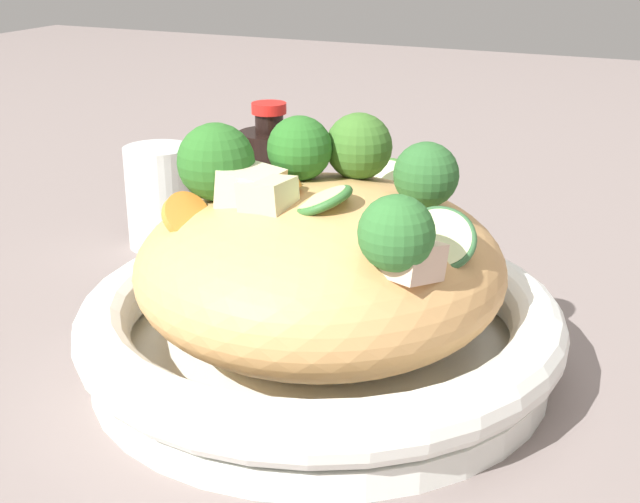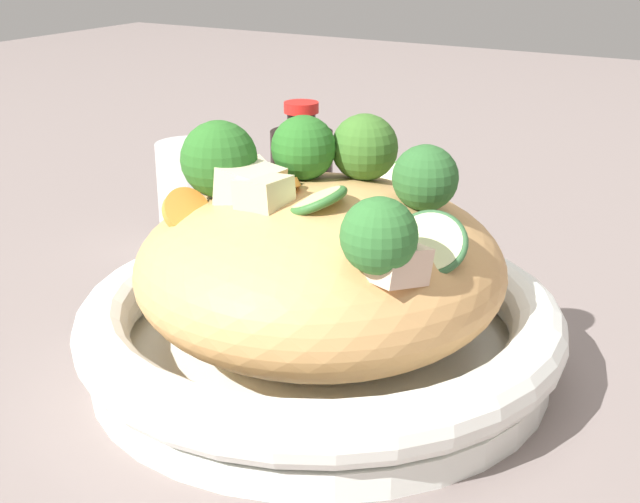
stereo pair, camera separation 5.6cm
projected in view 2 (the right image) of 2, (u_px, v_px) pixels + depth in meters
ground_plane at (320, 367)px, 0.59m from camera, size 3.00×3.00×0.00m
serving_bowl at (320, 329)px, 0.58m from camera, size 0.32×0.32×0.05m
noodle_heap at (320, 267)px, 0.57m from camera, size 0.24×0.24×0.11m
broccoli_florets at (323, 171)px, 0.54m from camera, size 0.20×0.16×0.07m
carrot_coins at (223, 197)px, 0.56m from camera, size 0.09×0.10×0.04m
zucchini_slices at (353, 203)px, 0.55m from camera, size 0.17×0.16×0.05m
chicken_chunks at (282, 202)px, 0.54m from camera, size 0.20×0.13×0.04m
soy_sauce_bottle at (302, 177)px, 0.83m from camera, size 0.06×0.06×0.12m
drinking_glass at (191, 192)px, 0.81m from camera, size 0.06×0.06×0.09m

